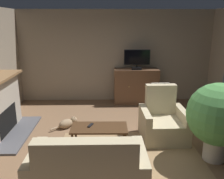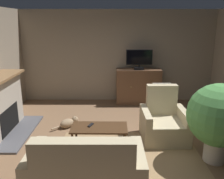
{
  "view_description": "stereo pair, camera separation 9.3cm",
  "coord_description": "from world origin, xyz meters",
  "px_view_note": "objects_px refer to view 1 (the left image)",
  "views": [
    {
      "loc": [
        -0.26,
        -4.01,
        2.34
      ],
      "look_at": [
        -0.16,
        0.44,
        1.09
      ],
      "focal_mm": 39.09,
      "sensor_mm": 36.0,
      "label": 1
    },
    {
      "loc": [
        -0.17,
        -4.01,
        2.34
      ],
      "look_at": [
        -0.16,
        0.44,
        1.09
      ],
      "focal_mm": 39.09,
      "sensor_mm": 36.0,
      "label": 2
    }
  ],
  "objects_px": {
    "potted_plant_tall_palm_by_window": "(218,116)",
    "cat": "(67,123)",
    "sofa_floral": "(88,175)",
    "armchair_near_window": "(163,123)",
    "tv_cabinet": "(136,87)",
    "coffee_table": "(99,130)",
    "television": "(137,59)",
    "tv_remote": "(90,125)"
  },
  "relations": [
    {
      "from": "coffee_table",
      "to": "armchair_near_window",
      "type": "height_order",
      "value": "armchair_near_window"
    },
    {
      "from": "tv_cabinet",
      "to": "coffee_table",
      "type": "height_order",
      "value": "tv_cabinet"
    },
    {
      "from": "tv_cabinet",
      "to": "coffee_table",
      "type": "relative_size",
      "value": 1.22
    },
    {
      "from": "television",
      "to": "cat",
      "type": "relative_size",
      "value": 1.32
    },
    {
      "from": "television",
      "to": "cat",
      "type": "xyz_separation_m",
      "value": [
        -1.76,
        -1.68,
        -1.21
      ]
    },
    {
      "from": "sofa_floral",
      "to": "cat",
      "type": "relative_size",
      "value": 2.82
    },
    {
      "from": "television",
      "to": "armchair_near_window",
      "type": "xyz_separation_m",
      "value": [
        0.29,
        -2.23,
        -0.98
      ]
    },
    {
      "from": "tv_remote",
      "to": "armchair_near_window",
      "type": "bearing_deg",
      "value": 126.86
    },
    {
      "from": "armchair_near_window",
      "to": "sofa_floral",
      "type": "bearing_deg",
      "value": -128.95
    },
    {
      "from": "armchair_near_window",
      "to": "potted_plant_tall_palm_by_window",
      "type": "distance_m",
      "value": 1.21
    },
    {
      "from": "tv_remote",
      "to": "armchair_near_window",
      "type": "relative_size",
      "value": 0.16
    },
    {
      "from": "tv_cabinet",
      "to": "television",
      "type": "height_order",
      "value": "television"
    },
    {
      "from": "tv_cabinet",
      "to": "television",
      "type": "xyz_separation_m",
      "value": [
        0.0,
        -0.05,
        0.83
      ]
    },
    {
      "from": "sofa_floral",
      "to": "armchair_near_window",
      "type": "distance_m",
      "value": 2.23
    },
    {
      "from": "tv_cabinet",
      "to": "sofa_floral",
      "type": "height_order",
      "value": "tv_cabinet"
    },
    {
      "from": "potted_plant_tall_palm_by_window",
      "to": "cat",
      "type": "relative_size",
      "value": 2.47
    },
    {
      "from": "television",
      "to": "sofa_floral",
      "type": "height_order",
      "value": "television"
    },
    {
      "from": "armchair_near_window",
      "to": "cat",
      "type": "relative_size",
      "value": 1.95
    },
    {
      "from": "tv_remote",
      "to": "sofa_floral",
      "type": "height_order",
      "value": "sofa_floral"
    },
    {
      "from": "sofa_floral",
      "to": "potted_plant_tall_palm_by_window",
      "type": "distance_m",
      "value": 2.35
    },
    {
      "from": "television",
      "to": "tv_remote",
      "type": "bearing_deg",
      "value": -114.01
    },
    {
      "from": "coffee_table",
      "to": "cat",
      "type": "distance_m",
      "value": 1.29
    },
    {
      "from": "television",
      "to": "coffee_table",
      "type": "bearing_deg",
      "value": -110.53
    },
    {
      "from": "coffee_table",
      "to": "potted_plant_tall_palm_by_window",
      "type": "height_order",
      "value": "potted_plant_tall_palm_by_window"
    },
    {
      "from": "coffee_table",
      "to": "tv_remote",
      "type": "height_order",
      "value": "tv_remote"
    },
    {
      "from": "tv_remote",
      "to": "potted_plant_tall_palm_by_window",
      "type": "height_order",
      "value": "potted_plant_tall_palm_by_window"
    },
    {
      "from": "television",
      "to": "coffee_table",
      "type": "xyz_separation_m",
      "value": [
        -1.0,
        -2.68,
        -0.91
      ]
    },
    {
      "from": "potted_plant_tall_palm_by_window",
      "to": "tv_cabinet",
      "type": "bearing_deg",
      "value": 107.83
    },
    {
      "from": "television",
      "to": "coffee_table",
      "type": "relative_size",
      "value": 0.7
    },
    {
      "from": "tv_remote",
      "to": "tv_cabinet",
      "type": "bearing_deg",
      "value": 178.05
    },
    {
      "from": "sofa_floral",
      "to": "potted_plant_tall_palm_by_window",
      "type": "height_order",
      "value": "potted_plant_tall_palm_by_window"
    },
    {
      "from": "coffee_table",
      "to": "tv_remote",
      "type": "xyz_separation_m",
      "value": [
        -0.16,
        0.06,
        0.06
      ]
    },
    {
      "from": "armchair_near_window",
      "to": "television",
      "type": "bearing_deg",
      "value": 97.3
    },
    {
      "from": "armchair_near_window",
      "to": "potted_plant_tall_palm_by_window",
      "type": "xyz_separation_m",
      "value": [
        0.72,
        -0.84,
        0.48
      ]
    },
    {
      "from": "sofa_floral",
      "to": "armchair_near_window",
      "type": "height_order",
      "value": "armchair_near_window"
    },
    {
      "from": "tv_cabinet",
      "to": "television",
      "type": "distance_m",
      "value": 0.83
    },
    {
      "from": "coffee_table",
      "to": "sofa_floral",
      "type": "bearing_deg",
      "value": -95.18
    },
    {
      "from": "potted_plant_tall_palm_by_window",
      "to": "cat",
      "type": "distance_m",
      "value": 3.17
    },
    {
      "from": "coffee_table",
      "to": "sofa_floral",
      "type": "distance_m",
      "value": 1.29
    },
    {
      "from": "sofa_floral",
      "to": "potted_plant_tall_palm_by_window",
      "type": "relative_size",
      "value": 1.14
    },
    {
      "from": "coffee_table",
      "to": "cat",
      "type": "height_order",
      "value": "coffee_table"
    },
    {
      "from": "tv_cabinet",
      "to": "sofa_floral",
      "type": "distance_m",
      "value": 4.17
    }
  ]
}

